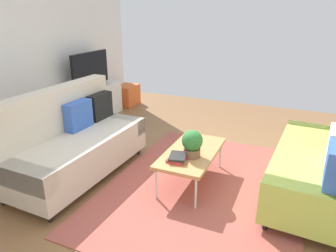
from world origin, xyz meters
TOP-DOWN VIEW (x-y plane):
  - ground_plane at (0.00, 0.00)m, footprint 7.68×7.68m
  - area_rug at (0.08, -0.26)m, footprint 2.90×2.20m
  - couch_beige at (-0.25, 1.36)m, footprint 1.92×0.89m
  - couch_green at (0.41, -1.48)m, footprint 1.95×0.97m
  - coffee_table at (0.13, -0.06)m, footprint 1.10×0.56m
  - tv_console at (1.59, 2.46)m, footprint 1.40×0.44m
  - tv at (1.59, 2.44)m, footprint 1.00×0.20m
  - storage_trunk at (2.69, 2.36)m, footprint 0.52×0.40m
  - potted_plant at (0.00, -0.11)m, footprint 0.24×0.24m
  - table_book_0 at (-0.15, -0.00)m, footprint 0.25×0.20m
  - table_book_1 at (-0.15, -0.00)m, footprint 0.27×0.23m
  - vase_0 at (1.01, 2.51)m, footprint 0.11×0.11m
  - vase_1 at (1.18, 2.51)m, footprint 0.12×0.12m
  - bottle_0 at (1.36, 2.42)m, footprint 0.05×0.05m
  - bottle_1 at (1.46, 2.42)m, footprint 0.04×0.04m
  - bottle_2 at (1.55, 2.42)m, footprint 0.05×0.05m

SIDE VIEW (x-z plane):
  - ground_plane at x=0.00m, z-range 0.00..0.00m
  - area_rug at x=0.08m, z-range 0.00..0.01m
  - storage_trunk at x=2.69m, z-range 0.00..0.44m
  - tv_console at x=1.59m, z-range 0.00..0.64m
  - coffee_table at x=0.13m, z-range 0.18..0.60m
  - table_book_0 at x=-0.15m, z-range 0.42..0.45m
  - couch_beige at x=-0.25m, z-range -0.10..1.00m
  - couch_green at x=0.41m, z-range -0.10..1.00m
  - table_book_1 at x=-0.15m, z-range 0.45..0.48m
  - potted_plant at x=0.00m, z-range 0.43..0.74m
  - vase_0 at x=1.01m, z-range 0.64..0.78m
  - bottle_2 at x=1.55m, z-range 0.64..0.80m
  - vase_1 at x=1.18m, z-range 0.64..0.80m
  - bottle_0 at x=1.36m, z-range 0.64..0.81m
  - bottle_1 at x=1.46m, z-range 0.64..0.81m
  - tv at x=1.59m, z-range 0.63..1.27m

